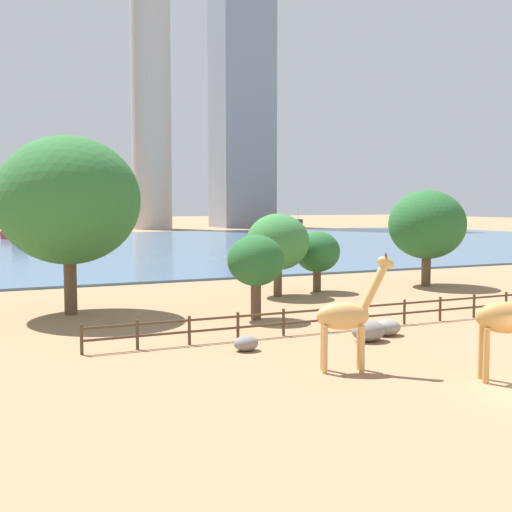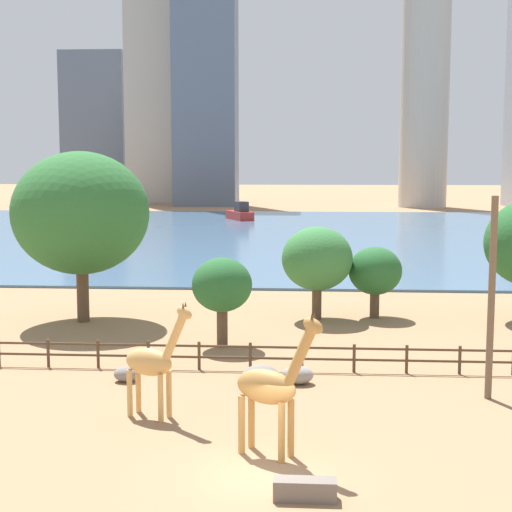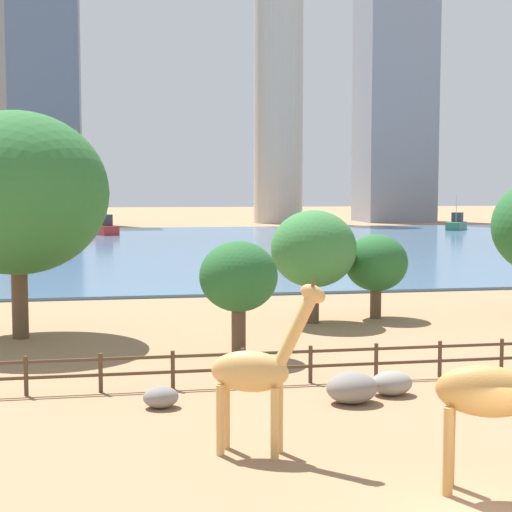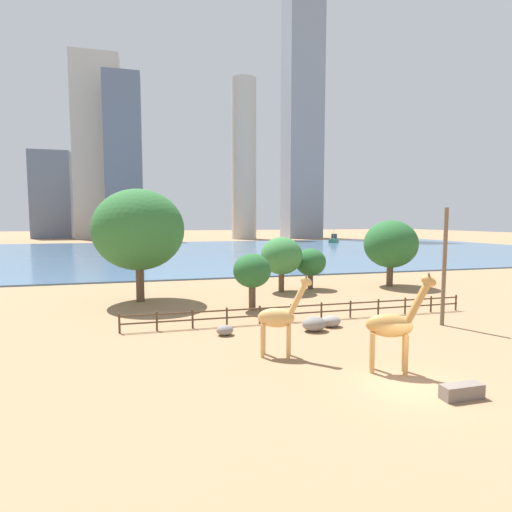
{
  "view_description": "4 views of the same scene",
  "coord_description": "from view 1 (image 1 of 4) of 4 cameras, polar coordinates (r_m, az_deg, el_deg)",
  "views": [
    {
      "loc": [
        -17.2,
        -15.04,
        6.33
      ],
      "look_at": [
        3.77,
        31.44,
        2.12
      ],
      "focal_mm": 45.0,
      "sensor_mm": 36.0,
      "label": 1
    },
    {
      "loc": [
        1.44,
        -22.87,
        9.59
      ],
      "look_at": [
        -2.02,
        27.88,
        3.33
      ],
      "focal_mm": 55.0,
      "sensor_mm": 36.0,
      "label": 2
    },
    {
      "loc": [
        -7.77,
        -13.73,
        6.65
      ],
      "look_at": [
        0.79,
        33.46,
        2.56
      ],
      "focal_mm": 55.0,
      "sensor_mm": 36.0,
      "label": 3
    },
    {
      "loc": [
        -10.81,
        -14.79,
        7.32
      ],
      "look_at": [
        2.91,
        37.88,
        2.44
      ],
      "focal_mm": 28.0,
      "sensor_mm": 36.0,
      "label": 4
    }
  ],
  "objects": [
    {
      "name": "ground_plane",
      "position": [
        96.79,
        -13.99,
        0.83
      ],
      "size": [
        400.0,
        400.0,
        0.0
      ],
      "primitive_type": "plane",
      "color": "#9E7551"
    },
    {
      "name": "harbor_water",
      "position": [
        93.84,
        -13.66,
        0.78
      ],
      "size": [
        180.0,
        86.0,
        0.2
      ],
      "primitive_type": "cube",
      "color": "#476B8C",
      "rests_on": "ground"
    },
    {
      "name": "giraffe_tall",
      "position": [
        24.33,
        8.11,
        -5.28
      ],
      "size": [
        2.94,
        1.67,
        4.51
      ],
      "rotation": [
        0.0,
        0.0,
        5.88
      ],
      "color": "tan",
      "rests_on": "ground"
    },
    {
      "name": "giraffe_companion",
      "position": [
        24.47,
        21.81,
        -5.07
      ],
      "size": [
        3.1,
        2.02,
        4.93
      ],
      "rotation": [
        0.0,
        0.0,
        5.8
      ],
      "color": "#C18C47",
      "rests_on": "ground"
    },
    {
      "name": "boulder_near_fence",
      "position": [
        30.05,
        9.97,
        -6.57
      ],
      "size": [
        1.63,
        1.29,
        0.97
      ],
      "primitive_type": "ellipsoid",
      "color": "gray",
      "rests_on": "ground"
    },
    {
      "name": "boulder_by_pole",
      "position": [
        31.5,
        11.61,
        -6.24
      ],
      "size": [
        1.36,
        1.05,
        0.79
      ],
      "primitive_type": "ellipsoid",
      "color": "gray",
      "rests_on": "ground"
    },
    {
      "name": "boulder_small",
      "position": [
        27.74,
        -0.89,
        -7.77
      ],
      "size": [
        1.08,
        0.88,
        0.66
      ],
      "primitive_type": "ellipsoid",
      "color": "gray",
      "rests_on": "ground"
    },
    {
      "name": "enclosure_fence",
      "position": [
        32.52,
        8.08,
        -5.18
      ],
      "size": [
        26.12,
        0.14,
        1.3
      ],
      "color": "#4C3826",
      "rests_on": "ground"
    },
    {
      "name": "tree_left_large",
      "position": [
        37.63,
        -16.34,
        4.75
      ],
      "size": [
        8.03,
        8.03,
        10.1
      ],
      "color": "brown",
      "rests_on": "ground"
    },
    {
      "name": "tree_center_broad",
      "position": [
        50.47,
        14.96,
        2.7
      ],
      "size": [
        5.82,
        5.82,
        7.33
      ],
      "color": "brown",
      "rests_on": "ground"
    },
    {
      "name": "tree_right_tall",
      "position": [
        43.35,
        1.95,
        1.23
      ],
      "size": [
        4.25,
        4.25,
        5.63
      ],
      "color": "brown",
      "rests_on": "ground"
    },
    {
      "name": "tree_left_small",
      "position": [
        45.79,
        5.46,
        0.35
      ],
      "size": [
        3.24,
        3.24,
        4.35
      ],
      "color": "brown",
      "rests_on": "ground"
    },
    {
      "name": "tree_right_small",
      "position": [
        34.71,
        -0.01,
        -0.47
      ],
      "size": [
        3.09,
        3.09,
        4.63
      ],
      "color": "brown",
      "rests_on": "ground"
    },
    {
      "name": "boat_ferry",
      "position": [
        135.09,
        3.79,
        2.51
      ],
      "size": [
        5.44,
        6.39,
        5.61
      ],
      "rotation": [
        0.0,
        0.0,
        4.1
      ],
      "color": "#337259",
      "rests_on": "harbor_water"
    },
    {
      "name": "boat_sailboat",
      "position": [
        115.4,
        -20.43,
        1.87
      ],
      "size": [
        5.01,
        6.97,
        5.93
      ],
      "rotation": [
        0.0,
        0.0,
        2.02
      ],
      "color": "#B22D28",
      "rests_on": "harbor_water"
    },
    {
      "name": "skyline_block_central",
      "position": [
        160.93,
        -9.31,
        13.31
      ],
      "size": [
        9.67,
        9.67,
        61.05
      ],
      "primitive_type": "cylinder",
      "color": "#B7B2A8",
      "rests_on": "ground"
    },
    {
      "name": "skyline_tower_glass",
      "position": [
        176.34,
        -1.28,
        20.68
      ],
      "size": [
        14.1,
        12.95,
        109.63
      ],
      "primitive_type": "cube",
      "color": "gray",
      "rests_on": "ground"
    }
  ]
}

